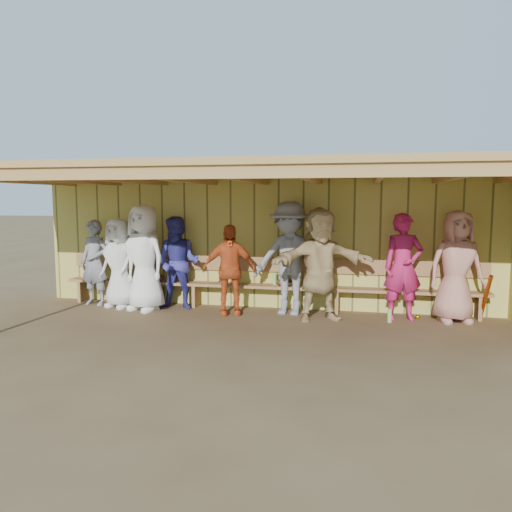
{
  "coord_description": "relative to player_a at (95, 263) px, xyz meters",
  "views": [
    {
      "loc": [
        1.69,
        -7.58,
        1.98
      ],
      "look_at": [
        0.0,
        0.35,
        1.05
      ],
      "focal_mm": 35.0,
      "sensor_mm": 36.0,
      "label": 1
    }
  ],
  "objects": [
    {
      "name": "player_a",
      "position": [
        0.0,
        0.0,
        0.0
      ],
      "size": [
        0.64,
        0.49,
        1.6
      ],
      "primitive_type": "imported",
      "rotation": [
        0.0,
        0.0,
        -0.19
      ],
      "color": "gray",
      "rests_on": "ground"
    },
    {
      "name": "player_c",
      "position": [
        1.65,
        0.0,
        0.04
      ],
      "size": [
        0.82,
        0.65,
        1.67
      ],
      "primitive_type": "imported",
      "rotation": [
        0.0,
        0.0,
        -0.02
      ],
      "color": "#363796",
      "rests_on": "ground"
    },
    {
      "name": "player_h",
      "position": [
        6.36,
        0.0,
        0.11
      ],
      "size": [
        1.0,
        0.78,
        1.81
      ],
      "primitive_type": "imported",
      "rotation": [
        0.0,
        0.0,
        0.26
      ],
      "color": "tan",
      "rests_on": "ground"
    },
    {
      "name": "player_e",
      "position": [
        3.67,
        0.0,
        0.17
      ],
      "size": [
        1.34,
        0.88,
        1.94
      ],
      "primitive_type": "imported",
      "rotation": [
        0.0,
        0.0,
        -0.13
      ],
      "color": "gray",
      "rests_on": "ground"
    },
    {
      "name": "player_extra",
      "position": [
        0.55,
        -0.11,
        0.02
      ],
      "size": [
        0.93,
        0.76,
        1.64
      ],
      "primitive_type": "imported",
      "rotation": [
        0.0,
        0.0,
        -0.34
      ],
      "color": "silver",
      "rests_on": "ground"
    },
    {
      "name": "bench",
      "position": [
        3.18,
        0.31,
        -0.27
      ],
      "size": [
        7.6,
        0.34,
        0.93
      ],
      "color": "#A37546",
      "rests_on": "ground"
    },
    {
      "name": "player_b",
      "position": [
        1.1,
        -0.24,
        0.14
      ],
      "size": [
        1.07,
        0.88,
        1.88
      ],
      "primitive_type": "imported",
      "rotation": [
        0.0,
        0.0,
        -0.35
      ],
      "color": "white",
      "rests_on": "ground"
    },
    {
      "name": "dugout_structure",
      "position": [
        3.57,
        -0.12,
        0.9
      ],
      "size": [
        8.8,
        3.2,
        2.5
      ],
      "color": "#C7BB55",
      "rests_on": "ground"
    },
    {
      "name": "player_f",
      "position": [
        4.22,
        -0.31,
        0.13
      ],
      "size": [
        1.79,
        1.2,
        1.86
      ],
      "primitive_type": "imported",
      "rotation": [
        0.0,
        0.0,
        0.42
      ],
      "color": "tan",
      "rests_on": "ground"
    },
    {
      "name": "player_d",
      "position": [
        2.66,
        -0.24,
        -0.02
      ],
      "size": [
        0.98,
        0.64,
        1.55
      ],
      "primitive_type": "imported",
      "rotation": [
        0.0,
        0.0,
        0.31
      ],
      "color": "#CE5221",
      "rests_on": "ground"
    },
    {
      "name": "player_g",
      "position": [
        5.54,
        0.0,
        0.08
      ],
      "size": [
        0.72,
        0.55,
        1.75
      ],
      "primitive_type": "imported",
      "rotation": [
        0.0,
        0.0,
        0.22
      ],
      "color": "#BA1D56",
      "rests_on": "ground"
    },
    {
      "name": "dugout_equipment",
      "position": [
        2.73,
        0.18,
        -0.31
      ],
      "size": [
        5.95,
        0.62,
        0.8
      ],
      "color": "#CA5A17",
      "rests_on": "ground"
    },
    {
      "name": "ground",
      "position": [
        3.18,
        -0.81,
        -0.8
      ],
      "size": [
        90.0,
        90.0,
        0.0
      ],
      "primitive_type": "plane",
      "color": "brown",
      "rests_on": "ground"
    }
  ]
}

